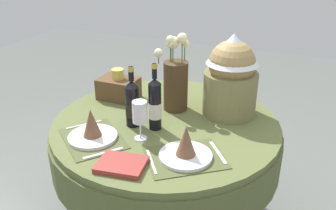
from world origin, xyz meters
TOP-DOWN VIEW (x-y plane):
  - dining_table at (0.00, 0.00)m, footprint 1.24×1.24m
  - place_setting_left at (-0.25, -0.32)m, footprint 0.43×0.42m
  - place_setting_right at (0.22, -0.30)m, footprint 0.43×0.41m
  - flower_vase at (-0.01, 0.16)m, footprint 0.17×0.16m
  - wine_bottle_left at (-0.14, -0.11)m, footprint 0.07×0.07m
  - wine_bottle_centre at (-0.02, -0.10)m, footprint 0.07×0.07m
  - wine_glass_left at (-0.04, -0.22)m, footprint 0.07×0.07m
  - book_on_table at (-0.01, -0.47)m, footprint 0.23×0.18m
  - gift_tub_back_right at (0.29, 0.22)m, footprint 0.29×0.29m
  - woven_basket_side_left at (-0.38, 0.16)m, footprint 0.23×0.16m

SIDE VIEW (x-z plane):
  - dining_table at x=0.00m, z-range 0.21..0.94m
  - book_on_table at x=-0.01m, z-range 0.73..0.75m
  - place_setting_left at x=-0.25m, z-range 0.70..0.86m
  - place_setting_right at x=0.22m, z-range 0.70..0.86m
  - woven_basket_side_left at x=-0.38m, z-range 0.70..0.89m
  - wine_bottle_left at x=-0.14m, z-range 0.69..1.01m
  - wine_bottle_centre at x=-0.02m, z-range 0.69..1.04m
  - wine_glass_left at x=-0.04m, z-range 0.77..0.97m
  - flower_vase at x=-0.01m, z-range 0.68..1.13m
  - gift_tub_back_right at x=0.29m, z-range 0.74..1.19m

